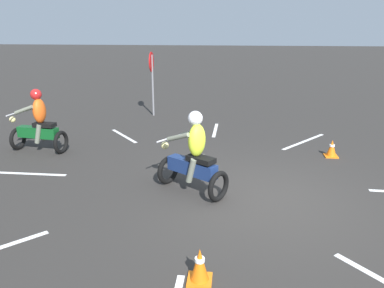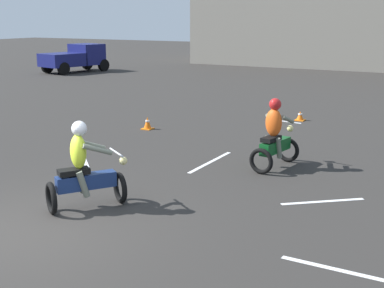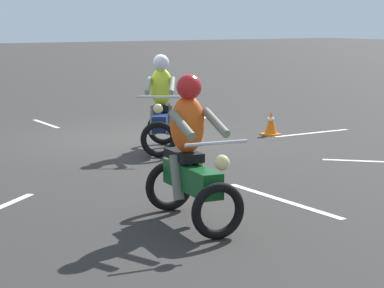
{
  "view_description": "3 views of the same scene",
  "coord_description": "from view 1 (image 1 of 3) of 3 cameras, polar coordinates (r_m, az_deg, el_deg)",
  "views": [
    {
      "loc": [
        -6.63,
        0.62,
        3.16
      ],
      "look_at": [
        0.18,
        1.38,
        1.0
      ],
      "focal_mm": 35.0,
      "sensor_mm": 36.0,
      "label": 1
    },
    {
      "loc": [
        6.44,
        -5.86,
        3.48
      ],
      "look_at": [
        1.21,
        3.52,
        0.9
      ],
      "focal_mm": 50.0,
      "sensor_mm": 36.0,
      "label": 2
    },
    {
      "loc": [
        6.56,
        12.47,
        2.24
      ],
      "look_at": [
        2.25,
        5.66,
        0.9
      ],
      "focal_mm": 70.0,
      "sensor_mm": 36.0,
      "label": 3
    }
  ],
  "objects": [
    {
      "name": "lane_stripe_ne",
      "position": [
        11.47,
        -10.34,
        1.24
      ],
      "size": [
        1.35,
        1.16,
        0.01
      ],
      "primitive_type": "cube",
      "rotation": [
        0.0,
        0.0,
        2.27
      ],
      "color": "silver",
      "rests_on": "ground"
    },
    {
      "name": "ground_plane",
      "position": [
        7.37,
        10.69,
        -8.21
      ],
      "size": [
        120.0,
        120.0,
        0.0
      ],
      "primitive_type": "plane",
      "color": "#2D2B28"
    },
    {
      "name": "traffic_cone_near_left",
      "position": [
        5.04,
        1.18,
        -18.05
      ],
      "size": [
        0.32,
        0.32,
        0.48
      ],
      "color": "orange",
      "rests_on": "ground"
    },
    {
      "name": "motorcycle_rider_foreground",
      "position": [
        7.25,
        0.21,
        -2.12
      ],
      "size": [
        1.28,
        1.5,
        1.66
      ],
      "rotation": [
        0.0,
        0.0,
        5.7
      ],
      "color": "black",
      "rests_on": "ground"
    },
    {
      "name": "lane_stripe_n",
      "position": [
        9.29,
        -24.79,
        -4.07
      ],
      "size": [
        0.11,
        2.18,
        0.01
      ],
      "primitive_type": "cube",
      "rotation": [
        0.0,
        0.0,
        3.15
      ],
      "color": "silver",
      "rests_on": "ground"
    },
    {
      "name": "lane_stripe_se",
      "position": [
        11.2,
        16.68,
        0.37
      ],
      "size": [
        1.72,
        1.46,
        0.01
      ],
      "primitive_type": "cube",
      "rotation": [
        0.0,
        0.0,
        7.16
      ],
      "color": "silver",
      "rests_on": "ground"
    },
    {
      "name": "lane_stripe_e",
      "position": [
        11.94,
        3.56,
        2.14
      ],
      "size": [
        1.63,
        0.12,
        0.01
      ],
      "primitive_type": "cube",
      "rotation": [
        0.0,
        0.0,
        1.56
      ],
      "color": "silver",
      "rests_on": "ground"
    },
    {
      "name": "motorcycle_rider_background",
      "position": [
        10.48,
        -22.38,
        2.73
      ],
      "size": [
        0.82,
        1.55,
        1.66
      ],
      "rotation": [
        0.0,
        0.0,
        6.15
      ],
      "color": "black",
      "rests_on": "ground"
    },
    {
      "name": "traffic_cone_mid_center",
      "position": [
        10.09,
        20.52,
        -0.66
      ],
      "size": [
        0.32,
        0.32,
        0.43
      ],
      "color": "orange",
      "rests_on": "ground"
    },
    {
      "name": "stop_sign",
      "position": [
        13.73,
        -6.14,
        11.02
      ],
      "size": [
        0.7,
        0.08,
        2.3
      ],
      "color": "slate",
      "rests_on": "ground"
    }
  ]
}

